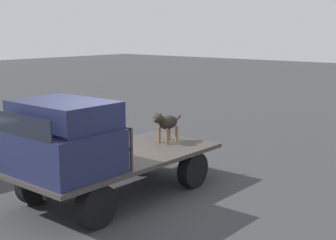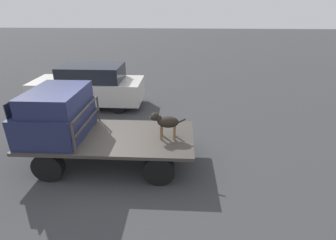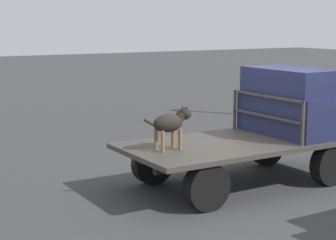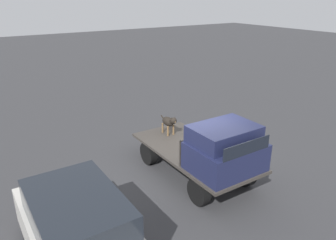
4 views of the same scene
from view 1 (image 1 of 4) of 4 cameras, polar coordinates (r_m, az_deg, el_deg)
ground_plane at (r=9.20m, az=-6.03°, el=-9.06°), size 80.00×80.00×0.00m
flatbed_truck at (r=9.02m, az=-6.11°, el=-5.58°), size 4.18×1.95×0.78m
truck_cab at (r=8.01m, az=-12.88°, el=-2.22°), size 1.43×1.83×1.19m
truck_headboard at (r=8.49m, az=-8.84°, el=-1.81°), size 0.04×1.83×0.74m
dog at (r=9.83m, az=-0.26°, el=-0.32°), size 0.90×0.29×0.70m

